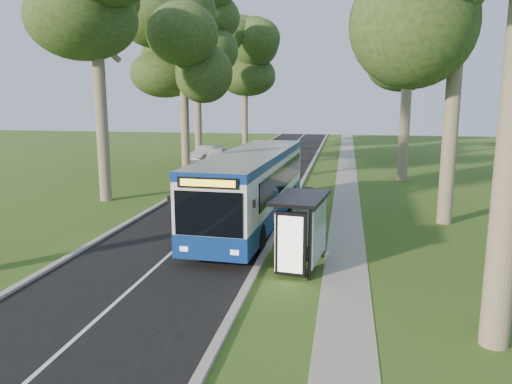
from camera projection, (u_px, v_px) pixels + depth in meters
ground at (265, 253)px, 18.88m from camera, size 120.00×120.00×0.00m
road at (234, 197)px, 29.15m from camera, size 7.00×100.00×0.02m
kerb_east at (293, 199)px, 28.53m from camera, size 0.25×100.00×0.12m
kerb_west at (177, 195)px, 29.75m from camera, size 0.25×100.00×0.12m
centre_line at (234, 197)px, 29.15m from camera, size 0.12×100.00×0.00m
footpath at (346, 202)px, 28.02m from camera, size 1.50×100.00×0.02m
bus at (252, 188)px, 22.63m from camera, size 3.23×12.81×3.37m
bus_stop_sign at (276, 214)px, 18.45m from camera, size 0.13×0.35×2.49m
bus_shelter at (303, 220)px, 16.68m from camera, size 1.94×3.09×2.50m
litter_bin at (308, 198)px, 26.41m from camera, size 0.62×0.62×1.08m
car_white at (216, 156)px, 43.41m from camera, size 2.37×4.56×1.48m
car_silver at (207, 154)px, 44.74m from camera, size 2.67×4.62×1.44m
tree_west_b at (95, 2)px, 26.40m from camera, size 5.20×5.20×14.52m
tree_west_c at (183, 45)px, 36.05m from camera, size 5.20×5.20×12.72m
tree_west_d at (196, 33)px, 45.67m from camera, size 5.20×5.20×15.57m
tree_west_e at (245, 56)px, 55.15m from camera, size 5.20×5.20×13.71m
tree_east_d at (407, 54)px, 44.66m from camera, size 5.20×5.20×12.84m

